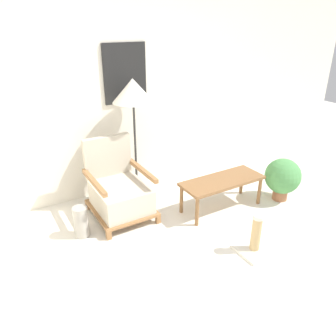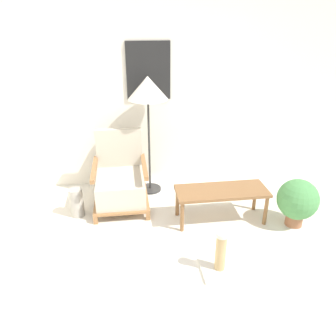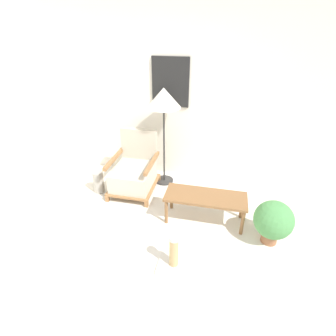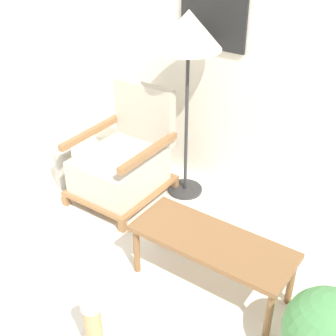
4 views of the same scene
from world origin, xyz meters
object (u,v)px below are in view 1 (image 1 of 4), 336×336
(vase, at_px, (81,222))
(scratching_post, at_px, (255,240))
(potted_plant, at_px, (283,177))
(armchair, at_px, (119,191))
(floor_lamp, at_px, (133,95))
(coffee_table, at_px, (222,183))

(vase, relative_size, scratching_post, 0.81)
(potted_plant, relative_size, scratching_post, 1.30)
(vase, distance_m, scratching_post, 1.83)
(vase, bearing_deg, armchair, 19.41)
(floor_lamp, xyz_separation_m, potted_plant, (1.56, -1.06, -1.02))
(potted_plant, bearing_deg, coffee_table, 164.79)
(coffee_table, bearing_deg, potted_plant, -15.21)
(potted_plant, bearing_deg, vase, 167.80)
(floor_lamp, bearing_deg, potted_plant, -34.30)
(floor_lamp, bearing_deg, coffee_table, -48.40)
(armchair, distance_m, coffee_table, 1.24)
(floor_lamp, distance_m, coffee_table, 1.50)
(floor_lamp, height_order, vase, floor_lamp)
(armchair, xyz_separation_m, vase, (-0.52, -0.18, -0.14))
(floor_lamp, relative_size, potted_plant, 2.73)
(vase, xyz_separation_m, scratching_post, (1.42, -1.15, -0.04))
(armchair, bearing_deg, potted_plant, -20.27)
(coffee_table, bearing_deg, armchair, 156.31)
(vase, bearing_deg, potted_plant, -12.20)
(armchair, height_order, coffee_table, armchair)
(armchair, distance_m, vase, 0.57)
(armchair, bearing_deg, coffee_table, -23.69)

